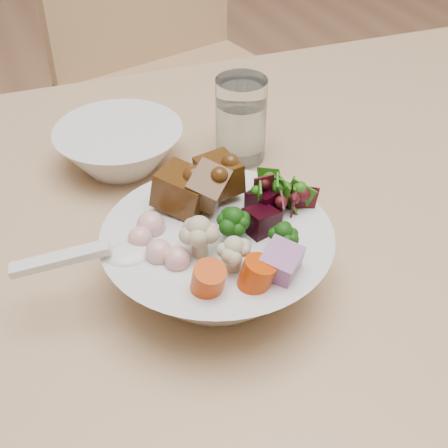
# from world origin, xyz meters

# --- Properties ---
(dining_table) EXTENTS (1.46, 0.88, 0.67)m
(dining_table) POSITION_xyz_m (-0.03, 0.03, 0.60)
(dining_table) COLOR tan
(dining_table) RESTS_ON ground
(chair_far) EXTENTS (0.53, 0.53, 0.97)m
(chair_far) POSITION_xyz_m (0.01, 0.72, 0.54)
(chair_far) COLOR tan
(chair_far) RESTS_ON ground
(food_bowl) EXTENTS (0.22, 0.22, 0.12)m
(food_bowl) POSITION_xyz_m (-0.21, -0.05, 0.70)
(food_bowl) COLOR silver
(food_bowl) RESTS_ON dining_table
(soup_spoon) EXTENTS (0.13, 0.05, 0.03)m
(soup_spoon) POSITION_xyz_m (-0.31, -0.05, 0.73)
(soup_spoon) COLOR silver
(soup_spoon) RESTS_ON food_bowl
(water_glass) EXTENTS (0.06, 0.06, 0.11)m
(water_glass) POSITION_xyz_m (-0.09, 0.15, 0.72)
(water_glass) COLOR white
(water_glass) RESTS_ON dining_table
(side_bowl) EXTENTS (0.16, 0.16, 0.05)m
(side_bowl) POSITION_xyz_m (-0.24, 0.19, 0.69)
(side_bowl) COLOR silver
(side_bowl) RESTS_ON dining_table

